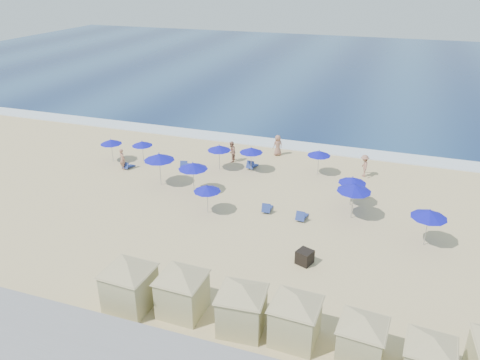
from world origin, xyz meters
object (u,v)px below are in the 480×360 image
Objects in this scene: umbrella_3 at (193,166)px; umbrella_9 at (353,180)px; cabana_4 at (363,333)px; umbrella_10 at (429,214)px; umbrella_6 at (207,189)px; beachgoer_0 at (122,159)px; umbrella_4 at (251,150)px; beachgoer_3 at (278,145)px; cabana_1 at (182,285)px; umbrella_5 at (219,148)px; umbrella_0 at (111,142)px; cabana_3 at (296,312)px; cabana_5 at (430,354)px; beachgoer_2 at (364,166)px; cabana_0 at (129,279)px; cabana_2 at (242,301)px; umbrella_7 at (319,153)px; umbrella_8 at (354,188)px; umbrella_1 at (159,157)px; umbrella_2 at (142,143)px; trash_bin at (305,257)px; beachgoer_1 at (232,152)px.

umbrella_9 is (11.45, 1.86, -0.24)m from umbrella_3.
cabana_4 is 1.64× the size of umbrella_10.
umbrella_6 is 10.87m from beachgoer_0.
cabana_4 is 20.98m from umbrella_4.
beachgoer_3 is (3.97, 9.58, -1.25)m from umbrella_3.
cabana_1 reaches higher than umbrella_5.
umbrella_0 is 0.94× the size of umbrella_9.
umbrella_4 reaches higher than umbrella_0.
umbrella_9 is (0.74, 14.38, 0.37)m from cabana_3.
cabana_4 is 18.70m from umbrella_3.
beachgoer_0 is at bearing 170.15° from umbrella_10.
beachgoer_2 is at bearing 102.57° from cabana_5.
cabana_0 is 13.18m from umbrella_3.
cabana_2 reaches higher than beachgoer_0.
umbrella_9 is (9.22, 4.46, 0.09)m from umbrella_6.
cabana_0 is 2.15× the size of umbrella_7.
umbrella_8 is at bearing 98.55° from cabana_4.
beachgoer_2 is (0.37, 5.46, -1.03)m from umbrella_9.
umbrella_9 is at bearing 58.58° from cabana_0.
umbrella_0 is at bearing 175.96° from umbrella_9.
umbrella_0 is at bearing 145.01° from cabana_4.
cabana_0 is 1.05× the size of cabana_2.
umbrella_10 is (16.23, -6.80, 0.21)m from umbrella_5.
umbrella_7 is at bearing 118.41° from umbrella_8.
umbrella_7 is 0.87× the size of umbrella_10.
umbrella_1 reaches higher than umbrella_5.
beachgoer_2 is (21.12, 4.00, -0.92)m from umbrella_0.
beachgoer_2 is 8.17m from beachgoer_3.
umbrella_2 is at bearing 143.44° from cabana_5.
umbrella_3 is at bearing -31.16° from umbrella_2.
umbrella_0 reaches higher than beachgoer_3.
umbrella_3 is (-5.06, 12.47, 0.58)m from cabana_1.
umbrella_8 reaches higher than beachgoer_0.
umbrella_5 reaches higher than umbrella_2.
umbrella_10 reaches higher than trash_bin.
umbrella_9 is 0.91× the size of umbrella_10.
trash_bin is 19.37m from beachgoer_0.
umbrella_5 is at bearing 87.62° from umbrella_3.
beachgoer_2 is (0.06, 7.39, -1.35)m from umbrella_8.
beachgoer_1 is (-7.67, 0.29, -0.96)m from umbrella_7.
trash_bin is at bearing 66.07° from beachgoer_3.
umbrella_1 is 1.26× the size of umbrella_6.
cabana_5 is 1.79× the size of umbrella_9.
cabana_5 is 20.88m from beachgoer_2.
beachgoer_1 is at bearing 60.38° from umbrella_1.
cabana_3 is (8.31, 0.44, -0.09)m from cabana_0.
umbrella_3 is (-10.70, 12.51, 0.61)m from cabana_3.
cabana_2 reaches higher than umbrella_5.
cabana_5 is 1.63× the size of umbrella_10.
beachgoer_1 is at bearing -4.70° from beachgoer_3.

